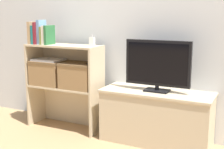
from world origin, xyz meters
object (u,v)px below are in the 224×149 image
book_teal (36,35)px  storage_basket_right (79,75)px  book_tan (33,33)px  book_ivory (47,35)px  tv (158,65)px  laptop (49,60)px  tv_stand (156,117)px  book_olive (44,35)px  book_forest (49,35)px  book_maroon (39,33)px  baby_monitor (92,42)px  storage_basket_left (49,72)px  book_skyblue (41,32)px

book_teal → storage_basket_right: size_ratio=0.54×
book_tan → book_ivory: 0.17m
tv → book_teal: 1.31m
storage_basket_right → laptop: 0.39m
tv → book_ivory: (-1.16, -0.08, 0.23)m
tv_stand → storage_basket_right: (-0.80, -0.05, 0.34)m
tv_stand → book_olive: size_ratio=5.67×
book_teal → book_forest: book_forest is taller
book_olive → book_ivory: (0.03, 0.00, 0.01)m
book_maroon → baby_monitor: (0.61, 0.05, -0.07)m
storage_basket_left → laptop: laptop is taller
tv → book_ivory: size_ratio=3.12×
tv → book_forest: (-1.12, -0.08, 0.23)m
tv_stand → book_tan: book_tan is taller
book_ivory → book_forest: (0.03, -0.00, 0.00)m
book_ivory → laptop: book_ivory is taller
baby_monitor → book_forest: bearing=-174.1°
book_tan → laptop: (0.16, 0.03, -0.28)m
book_ivory → storage_basket_right: 0.53m
book_skyblue → baby_monitor: (0.57, 0.05, -0.08)m
storage_basket_right → book_skyblue: bearing=-175.5°
book_skyblue → laptop: book_skyblue is taller
book_tan → book_forest: size_ratio=1.17×
tv_stand → book_tan: bearing=-176.4°
laptop → baby_monitor: bearing=1.7°
tv → book_ivory: book_ivory is taller
book_maroon → laptop: bearing=21.3°
tv_stand → storage_basket_left: bearing=-177.5°
tv → book_skyblue: book_skyblue is taller
book_forest → baby_monitor: size_ratio=1.66×
book_teal → book_tan: bearing=180.0°
book_olive → storage_basket_left: book_olive is taller
book_maroon → book_ivory: (0.10, 0.00, -0.02)m
storage_basket_left → book_maroon: bearing=-158.7°
book_tan → book_forest: bearing=-0.0°
book_tan → baby_monitor: size_ratio=1.94×
tv → book_skyblue: size_ratio=2.43×
book_teal → laptop: (0.12, 0.03, -0.26)m
baby_monitor → book_skyblue: bearing=-175.1°
tv → book_skyblue: 1.25m
tv → storage_basket_left: tv is taller
book_tan → book_teal: (0.04, -0.00, -0.02)m
book_maroon → tv: bearing=3.8°
book_skyblue → baby_monitor: bearing=4.9°
baby_monitor → storage_basket_right: baby_monitor is taller
book_skyblue → laptop: bearing=33.6°
tv_stand → book_olive: book_olive is taller
book_skyblue → storage_basket_left: book_skyblue is taller
storage_basket_left → book_olive: bearing=-114.1°
book_tan → baby_monitor: book_tan is taller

